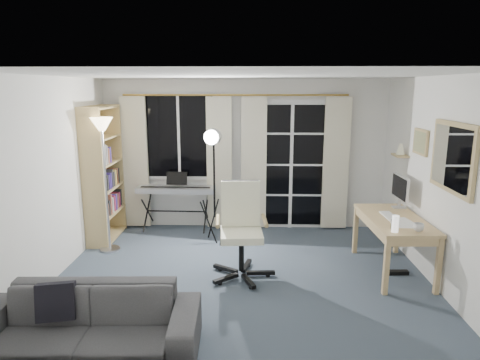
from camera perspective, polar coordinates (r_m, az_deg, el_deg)
name	(u,v)px	position (r m, az deg, el deg)	size (l,w,h in m)	color
floor	(241,278)	(5.34, 0.16, -13.00)	(4.50, 4.00, 0.02)	#384551
window	(179,136)	(6.94, -8.13, 5.80)	(1.20, 0.08, 1.40)	white
french_door	(291,166)	(6.94, 6.81, 1.87)	(1.32, 0.09, 2.11)	white
curtains	(236,162)	(6.81, -0.57, 2.35)	(3.60, 0.07, 2.13)	gold
bookshelf	(101,178)	(6.68, -18.06, 0.31)	(0.33, 0.94, 2.01)	tan
torchiere_lamp	(103,145)	(6.07, -17.80, 4.50)	(0.34, 0.34, 1.88)	#B2B2B7
keyboard_piano	(176,190)	(6.82, -8.54, -1.38)	(1.23, 0.62, 0.89)	black
studio_light	(213,150)	(6.08, -3.64, 3.96)	(0.35, 0.36, 1.74)	black
office_chair	(241,221)	(5.23, 0.12, -5.46)	(0.77, 0.80, 1.15)	black
desk	(394,224)	(5.62, 19.86, -5.60)	(0.71, 1.33, 0.70)	tan
monitor	(400,188)	(6.01, 20.58, -1.05)	(0.17, 0.51, 0.44)	silver
desk_clutter	(395,236)	(5.43, 19.97, -6.97)	(0.40, 0.80, 0.89)	white
mug	(419,226)	(5.17, 22.72, -5.72)	(0.11, 0.09, 0.11)	silver
wall_mirror	(453,158)	(4.99, 26.49, 2.70)	(0.04, 0.94, 0.74)	tan
framed_print	(421,142)	(5.81, 22.95, 4.69)	(0.03, 0.42, 0.32)	tan
wall_shelf	(400,151)	(6.28, 20.61, 3.61)	(0.16, 0.30, 0.18)	tan
sofa	(85,314)	(4.04, -20.02, -16.42)	(1.95, 0.64, 0.75)	#333336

